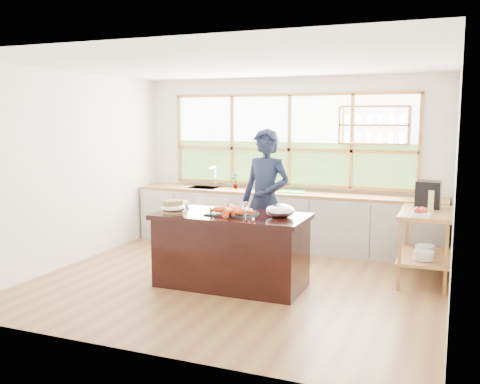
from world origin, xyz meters
The scene contains 18 objects.
ground_plane centered at (0.00, 0.00, 0.00)m, with size 5.00×5.00×0.00m, color olive.
room_shell centered at (0.02, 0.51, 1.75)m, with size 5.02×4.52×2.71m.
back_counter centered at (-0.02, 1.94, 0.45)m, with size 4.90×0.63×0.90m.
right_shelf_unit centered at (2.19, 0.89, 0.60)m, with size 0.62×1.10×0.90m.
island centered at (0.00, -0.20, 0.45)m, with size 1.85×0.90×0.90m.
cook centered at (0.17, 0.58, 0.96)m, with size 0.70×0.46×1.92m, color #151C33.
potted_plant centered at (-0.86, 2.00, 1.04)m, with size 0.14×0.10×0.27m, color slate.
cutting_board centered at (0.14, 1.94, 0.91)m, with size 0.40×0.30×0.01m, color green.
espresso_machine centered at (2.19, 1.19, 1.08)m, with size 0.31×0.33×0.35m, color black.
wine_bottle centered at (2.24, 0.82, 1.04)m, with size 0.07×0.07×0.27m, color #B2BE64.
fruit_bowl centered at (2.14, 0.50, 0.94)m, with size 0.23×0.23×0.11m.
slate_board centered at (0.02, -0.23, 0.91)m, with size 0.55×0.40×0.02m, color black.
lobster_pile centered at (0.04, -0.26, 0.96)m, with size 0.52×0.48×0.08m.
mixing_bowl_left centered at (-0.68, -0.40, 0.96)m, with size 0.29×0.29×0.14m, color silver.
mixing_bowl_right centered at (0.61, -0.15, 0.97)m, with size 0.34×0.34×0.16m, color silver.
wine_glass centered at (0.33, -0.55, 1.06)m, with size 0.08×0.08×0.22m.
wicker_basket centered at (-0.69, -0.40, 0.98)m, with size 0.25×0.25×0.16m, color #9F8246.
parchment_roll centered at (-0.80, -0.01, 0.94)m, with size 0.08×0.08×0.30m, color white.
Camera 1 is at (2.48, -6.08, 2.06)m, focal length 40.00 mm.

